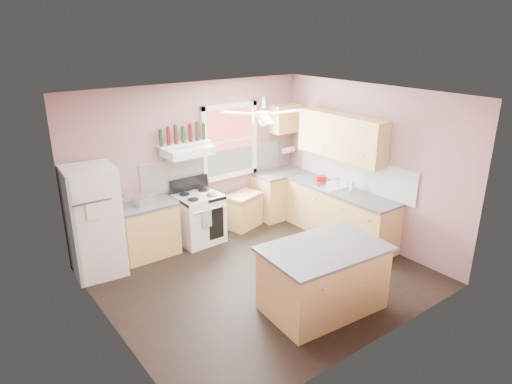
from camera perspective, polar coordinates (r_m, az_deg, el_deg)
floor at (r=7.01m, az=0.83°, el=-10.50°), size 4.50×4.50×0.00m
ceiling at (r=6.10m, az=0.96°, el=11.92°), size 4.50×4.50×0.00m
wall_back at (r=8.05m, az=-7.98°, el=3.89°), size 4.50×0.05×2.70m
wall_right at (r=7.96m, az=13.98°, el=3.30°), size 0.05×4.00×2.70m
wall_left at (r=5.45m, az=-18.48°, el=-5.00°), size 0.05×4.00×2.70m
backsplash_back at (r=8.28m, az=-5.07°, el=3.20°), size 2.90×0.03×0.55m
backsplash_right at (r=8.17m, az=12.09°, el=2.58°), size 0.03×2.60×0.55m
window_view at (r=8.32m, az=-3.38°, el=6.36°), size 1.00×0.02×1.20m
window_frame at (r=8.30m, az=-3.28°, el=6.33°), size 1.16×0.07×1.36m
refrigerator at (r=7.16m, az=-19.56°, el=-3.52°), size 0.78×0.76×1.68m
base_cabinet_left at (r=7.66m, az=-13.39°, el=-4.68°), size 0.90×0.60×0.86m
counter_left at (r=7.49m, az=-13.66°, el=-1.55°), size 0.92×0.62×0.04m
toaster at (r=7.41m, az=-13.89°, el=-0.88°), size 0.31×0.23×0.18m
stove at (r=7.97m, az=-7.10°, el=-3.28°), size 0.74×0.66×0.86m
range_hood at (r=7.64m, az=-8.57°, el=5.08°), size 0.78×0.50×0.14m
bottle_shelf at (r=7.72m, az=-9.04°, el=5.98°), size 0.90×0.26×0.03m
cart at (r=8.53m, az=-1.58°, el=-2.31°), size 0.74×0.59×0.64m
base_cabinet_corner at (r=9.02m, az=3.06°, el=-0.31°), size 1.00×0.60×0.86m
base_cabinet_right at (r=8.21m, az=10.40°, el=-2.73°), size 0.60×2.20×0.86m
counter_corner at (r=8.88m, az=3.11°, el=2.41°), size 1.02×0.62×0.04m
counter_right at (r=8.05m, az=10.54°, el=0.21°), size 0.62×2.22×0.04m
sink at (r=8.17m, az=9.53°, el=0.69°), size 0.55×0.45×0.03m
faucet at (r=8.26m, az=10.33°, el=1.40°), size 0.03×0.03×0.14m
upper_cabinet_right at (r=8.03m, az=10.59°, el=6.86°), size 0.33×1.80×0.76m
upper_cabinet_corner at (r=8.85m, az=3.69°, el=9.16°), size 0.60×0.33×0.52m
paper_towel at (r=9.09m, az=4.06°, el=5.24°), size 0.26×0.12×0.12m
island at (r=6.16m, az=8.36°, el=-10.75°), size 1.57×1.06×0.86m
island_top at (r=5.94m, az=8.58°, el=-7.02°), size 1.66×1.16×0.04m
ceiling_fan_hub at (r=6.14m, az=0.95°, el=9.61°), size 0.20×0.20×0.08m
soap_bottle at (r=8.00m, az=11.95°, el=0.98°), size 0.11×0.11×0.22m
red_caddy at (r=8.40m, az=8.09°, el=1.71°), size 0.21×0.18×0.10m
wine_bottles at (r=7.68m, az=-9.09°, el=7.13°), size 0.86×0.06×0.31m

